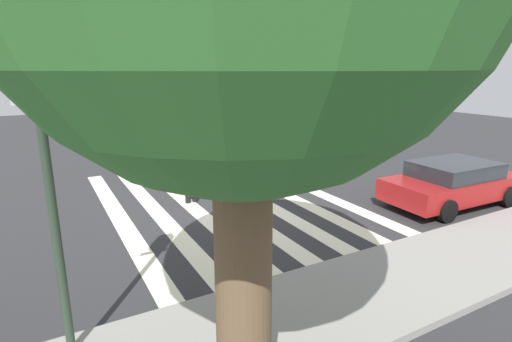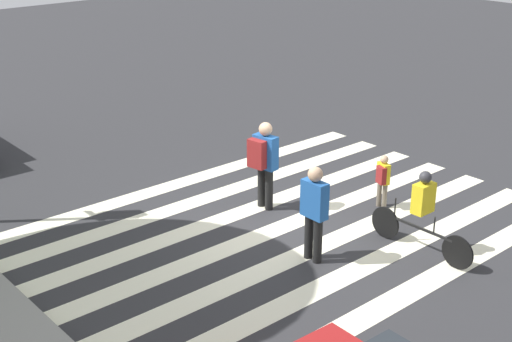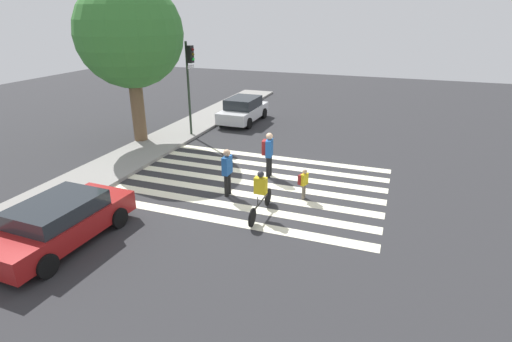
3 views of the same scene
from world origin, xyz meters
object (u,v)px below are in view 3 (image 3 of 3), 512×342
(pedestrian_adult_yellow_jacket, at_px, (227,170))
(car_parked_dark_suv, at_px, (59,221))
(traffic_light, at_px, (190,72))
(pedestrian_adult_tall_backpack, at_px, (303,182))
(street_tree, at_px, (130,35))
(car_parked_far_curb, at_px, (243,110))
(cyclist_near_curb, at_px, (261,192))
(pedestrian_child_with_backpack, at_px, (268,151))

(pedestrian_adult_yellow_jacket, relative_size, car_parked_dark_suv, 0.40)
(traffic_light, relative_size, pedestrian_adult_tall_backpack, 4.34)
(street_tree, bearing_deg, car_parked_far_curb, -31.83)
(pedestrian_adult_yellow_jacket, bearing_deg, pedestrian_adult_tall_backpack, 103.99)
(traffic_light, xyz_separation_m, car_parked_dark_suv, (-10.77, -1.54, -2.74))
(pedestrian_adult_yellow_jacket, distance_m, cyclist_near_curb, 1.97)
(street_tree, height_order, pedestrian_child_with_backpack, street_tree)
(car_parked_dark_suv, bearing_deg, pedestrian_child_with_backpack, -28.37)
(street_tree, distance_m, car_parked_far_curb, 7.96)
(pedestrian_child_with_backpack, distance_m, car_parked_far_curb, 8.73)
(traffic_light, xyz_separation_m, pedestrian_child_with_backpack, (-3.90, -5.54, -2.36))
(pedestrian_adult_tall_backpack, bearing_deg, car_parked_dark_suv, -28.20)
(pedestrian_adult_tall_backpack, distance_m, car_parked_far_curb, 11.02)
(traffic_light, relative_size, car_parked_dark_suv, 1.11)
(cyclist_near_curb, bearing_deg, traffic_light, 41.34)
(traffic_light, height_order, pedestrian_child_with_backpack, traffic_light)
(pedestrian_adult_tall_backpack, bearing_deg, street_tree, -91.59)
(pedestrian_child_with_backpack, height_order, car_parked_dark_suv, pedestrian_child_with_backpack)
(street_tree, xyz_separation_m, pedestrian_adult_yellow_jacket, (-4.33, -6.79, -4.27))
(street_tree, relative_size, car_parked_far_curb, 1.86)
(traffic_light, height_order, street_tree, street_tree)
(traffic_light, bearing_deg, car_parked_dark_suv, -171.88)
(street_tree, xyz_separation_m, car_parked_dark_suv, (-8.98, -3.60, -4.57))
(pedestrian_child_with_backpack, xyz_separation_m, cyclist_near_curb, (-3.29, -0.84, -0.22))
(pedestrian_adult_tall_backpack, height_order, pedestrian_adult_yellow_jacket, pedestrian_adult_yellow_jacket)
(cyclist_near_curb, bearing_deg, car_parked_dark_suv, 126.19)
(street_tree, bearing_deg, pedestrian_adult_tall_backpack, -111.27)
(cyclist_near_curb, relative_size, car_parked_far_curb, 0.52)
(pedestrian_adult_tall_backpack, bearing_deg, pedestrian_adult_yellow_jacket, -56.55)
(traffic_light, height_order, cyclist_near_curb, traffic_light)
(pedestrian_adult_tall_backpack, distance_m, car_parked_dark_suv, 7.90)
(traffic_light, relative_size, pedestrian_child_with_backpack, 2.67)
(pedestrian_adult_yellow_jacket, xyz_separation_m, car_parked_far_curb, (9.90, 3.34, -0.24))
(street_tree, relative_size, car_parked_dark_suv, 1.76)
(pedestrian_adult_tall_backpack, relative_size, car_parked_dark_suv, 0.25)
(cyclist_near_curb, bearing_deg, pedestrian_adult_yellow_jacket, 56.91)
(street_tree, relative_size, pedestrian_adult_tall_backpack, 6.90)
(pedestrian_adult_yellow_jacket, height_order, cyclist_near_curb, pedestrian_adult_yellow_jacket)
(pedestrian_adult_yellow_jacket, height_order, car_parked_far_curb, pedestrian_adult_yellow_jacket)
(street_tree, distance_m, pedestrian_adult_tall_backpack, 11.14)
(pedestrian_child_with_backpack, xyz_separation_m, pedestrian_adult_tall_backpack, (-1.57, -1.85, -0.42))
(cyclist_near_curb, bearing_deg, pedestrian_adult_tall_backpack, -30.76)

